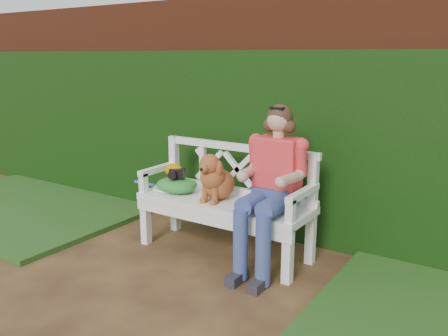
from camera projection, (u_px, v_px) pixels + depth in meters
The scene contains 11 objects.
ground at pixel (129, 300), 3.29m from camera, with size 60.00×60.00×0.00m, color #321E12.
brick_wall at pixel (263, 114), 4.58m from camera, with size 10.00×0.30×2.20m, color #612814.
ivy_hedge at pixel (252, 143), 4.46m from camera, with size 10.00×0.18×1.70m, color #14380A.
grass_left at pixel (30, 205), 5.30m from camera, with size 2.60×2.00×0.05m, color black.
garden_bench at pixel (224, 226), 4.03m from camera, with size 1.58×0.60×0.48m, color white, non-canonical shape.
seated_woman at pixel (274, 194), 3.67m from camera, with size 0.52×0.69×1.22m, color #FF3B39, non-canonical shape.
dog at pixel (217, 176), 3.91m from camera, with size 0.28×0.37×0.41m, color #A05F27, non-canonical shape.
tennis_racket at pixel (167, 188), 4.26m from camera, with size 0.60×0.25×0.03m, color white, non-canonical shape.
green_bag at pixel (176, 185), 4.17m from camera, with size 0.38×0.29×0.13m, color #2D8833, non-canonical shape.
camera_item at pixel (177, 173), 4.14m from camera, with size 0.13×0.10×0.08m, color black.
baseball_glove at pixel (174, 170), 4.19m from camera, with size 0.18×0.13×0.11m, color #C76F00.
Camera 1 is at (2.19, -2.14, 1.66)m, focal length 38.00 mm.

